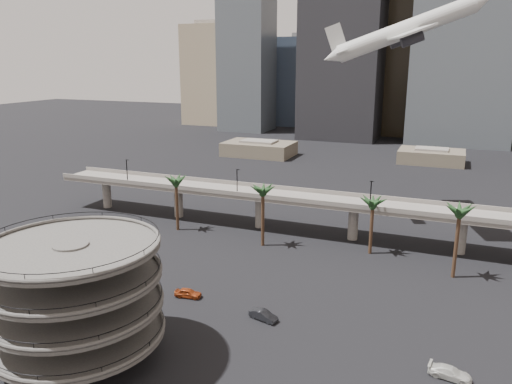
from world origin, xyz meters
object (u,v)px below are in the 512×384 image
at_px(overpass, 305,202).
at_px(car_c, 450,373).
at_px(car_b, 263,315).
at_px(parking_ramp, 75,291).
at_px(car_a, 188,293).
at_px(airborne_jet, 405,31).

xyz_separation_m(overpass, car_c, (32.26, -45.07, -6.59)).
bearing_deg(overpass, car_b, -82.17).
height_order(car_b, car_c, car_b).
distance_m(parking_ramp, car_c, 48.22).
distance_m(car_a, car_c, 41.65).
bearing_deg(overpass, parking_ramp, -102.43).
xyz_separation_m(car_a, car_c, (41.06, -6.98, -0.01)).
bearing_deg(car_a, airborne_jet, -32.64).
bearing_deg(parking_ramp, overpass, 77.57).
bearing_deg(car_c, car_b, 87.37).
relative_size(parking_ramp, airborne_jet, 0.60).
bearing_deg(car_b, parking_ramp, 149.94).
bearing_deg(car_c, parking_ramp, 114.51).
relative_size(airborne_jet, car_a, 8.16).
xyz_separation_m(overpass, car_a, (-8.81, -38.09, -6.57)).
height_order(parking_ramp, car_b, parking_ramp).
distance_m(overpass, car_c, 55.81).
bearing_deg(airborne_jet, parking_ramp, -129.66).
xyz_separation_m(overpass, car_b, (5.54, -40.34, -6.58)).
relative_size(overpass, car_c, 25.07).
height_order(airborne_jet, car_c, airborne_jet).
height_order(overpass, car_a, overpass).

